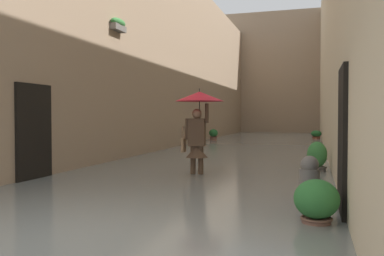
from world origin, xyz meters
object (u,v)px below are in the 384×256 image
potted_plant_far_left (317,205)px  potted_plant_near_left (316,136)px  person_wading (198,115)px  potted_plant_mid_left (317,160)px  potted_plant_far_right (213,136)px  mooring_bollard (309,184)px

potted_plant_far_left → potted_plant_near_left: bearing=-90.2°
person_wading → potted_plant_mid_left: 3.09m
potted_plant_far_right → mooring_bollard: 15.31m
person_wading → potted_plant_near_left: size_ratio=3.14×
person_wading → mooring_bollard: person_wading is taller
potted_plant_mid_left → mooring_bollard: bearing=87.8°
person_wading → potted_plant_mid_left: person_wading is taller
potted_plant_far_right → potted_plant_far_left: 16.70m
potted_plant_near_left → potted_plant_far_right: bearing=30.8°
potted_plant_far_left → potted_plant_far_right: bearing=-71.9°
potted_plant_far_right → potted_plant_mid_left: 12.12m
person_wading → mooring_bollard: (-2.47, 2.24, -1.10)m
person_wading → potted_plant_far_left: 4.61m
potted_plant_near_left → potted_plant_far_left: potted_plant_far_left is taller
potted_plant_mid_left → mooring_bollard: size_ratio=1.01×
potted_plant_mid_left → person_wading: bearing=26.0°
person_wading → potted_plant_far_right: person_wading is taller
potted_plant_near_left → potted_plant_far_left: bearing=89.8°
potted_plant_mid_left → potted_plant_near_left: bearing=-90.2°
potted_plant_near_left → mooring_bollard: 17.59m
potted_plant_far_left → mooring_bollard: bearing=-86.0°
person_wading → potted_plant_mid_left: size_ratio=2.37×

